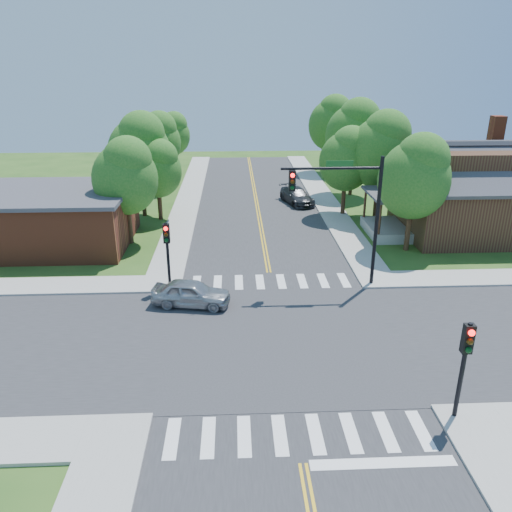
{
  "coord_description": "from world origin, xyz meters",
  "views": [
    {
      "loc": [
        -2.02,
        -19.5,
        11.76
      ],
      "look_at": [
        -0.9,
        4.73,
        2.2
      ],
      "focal_mm": 35.0,
      "sensor_mm": 36.0,
      "label": 1
    }
  ],
  "objects_px": {
    "signal_pole_nw": "(167,244)",
    "car_silver": "(191,294)",
    "signal_mast_ne": "(347,201)",
    "signal_pole_se": "(466,354)",
    "house_ne": "(476,188)",
    "car_dgrey": "(297,196)"
  },
  "relations": [
    {
      "from": "signal_mast_ne",
      "to": "car_silver",
      "type": "distance_m",
      "value": 9.41
    },
    {
      "from": "car_silver",
      "to": "signal_pole_se",
      "type": "bearing_deg",
      "value": -122.82
    },
    {
      "from": "signal_pole_nw",
      "to": "car_silver",
      "type": "height_order",
      "value": "signal_pole_nw"
    },
    {
      "from": "car_dgrey",
      "to": "car_silver",
      "type": "bearing_deg",
      "value": -128.13
    },
    {
      "from": "signal_pole_se",
      "to": "house_ne",
      "type": "bearing_deg",
      "value": 64.42
    },
    {
      "from": "signal_mast_ne",
      "to": "signal_pole_nw",
      "type": "distance_m",
      "value": 9.76
    },
    {
      "from": "signal_mast_ne",
      "to": "signal_pole_nw",
      "type": "xyz_separation_m",
      "value": [
        -9.51,
        -0.01,
        -2.19
      ]
    },
    {
      "from": "signal_mast_ne",
      "to": "car_dgrey",
      "type": "distance_m",
      "value": 17.57
    },
    {
      "from": "signal_mast_ne",
      "to": "car_silver",
      "type": "bearing_deg",
      "value": -165.66
    },
    {
      "from": "signal_mast_ne",
      "to": "signal_pole_se",
      "type": "xyz_separation_m",
      "value": [
        1.69,
        -11.21,
        -2.19
      ]
    },
    {
      "from": "signal_pole_se",
      "to": "signal_pole_nw",
      "type": "height_order",
      "value": "same"
    },
    {
      "from": "signal_pole_nw",
      "to": "house_ne",
      "type": "xyz_separation_m",
      "value": [
        20.71,
        8.66,
        0.67
      ]
    },
    {
      "from": "signal_pole_nw",
      "to": "car_dgrey",
      "type": "height_order",
      "value": "signal_pole_nw"
    },
    {
      "from": "signal_pole_nw",
      "to": "signal_pole_se",
      "type": "bearing_deg",
      "value": -45.0
    },
    {
      "from": "signal_pole_nw",
      "to": "car_silver",
      "type": "relative_size",
      "value": 0.91
    },
    {
      "from": "signal_mast_ne",
      "to": "car_silver",
      "type": "relative_size",
      "value": 1.71
    },
    {
      "from": "signal_pole_se",
      "to": "signal_mast_ne",
      "type": "bearing_deg",
      "value": 98.56
    },
    {
      "from": "house_ne",
      "to": "car_silver",
      "type": "bearing_deg",
      "value": -151.0
    },
    {
      "from": "signal_mast_ne",
      "to": "signal_pole_se",
      "type": "bearing_deg",
      "value": -81.44
    },
    {
      "from": "signal_mast_ne",
      "to": "signal_pole_nw",
      "type": "bearing_deg",
      "value": -179.93
    },
    {
      "from": "signal_pole_se",
      "to": "car_dgrey",
      "type": "height_order",
      "value": "signal_pole_se"
    },
    {
      "from": "signal_mast_ne",
      "to": "car_dgrey",
      "type": "height_order",
      "value": "signal_mast_ne"
    }
  ]
}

